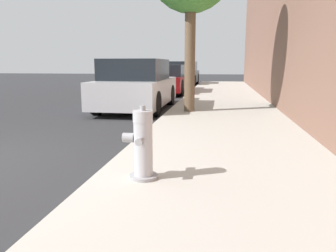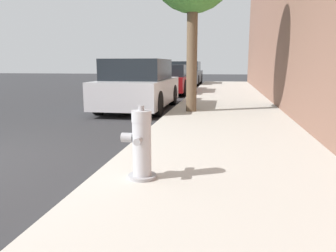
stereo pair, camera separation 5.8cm
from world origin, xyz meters
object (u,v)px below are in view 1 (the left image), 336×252
object	(u,v)px
parked_car_far	(183,74)
parked_car_mid	(167,79)
fire_hydrant	(143,146)
parked_car_near	(137,86)

from	to	relation	value
parked_car_far	parked_car_mid	bearing A→B (deg)	-90.12
fire_hydrant	parked_car_near	bearing A→B (deg)	105.03
parked_car_near	fire_hydrant	bearing A→B (deg)	-74.97
parked_car_mid	parked_car_far	xyz separation A→B (m)	(0.01, 6.41, 0.08)
fire_hydrant	parked_car_mid	world-z (taller)	parked_car_mid
parked_car_near	parked_car_far	bearing A→B (deg)	89.84
fire_hydrant	parked_car_near	distance (m)	6.34
parked_car_near	parked_car_mid	xyz separation A→B (m)	(0.02, 5.43, -0.07)
fire_hydrant	parked_car_mid	distance (m)	11.66
parked_car_mid	parked_car_far	size ratio (longest dim) A/B	0.97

